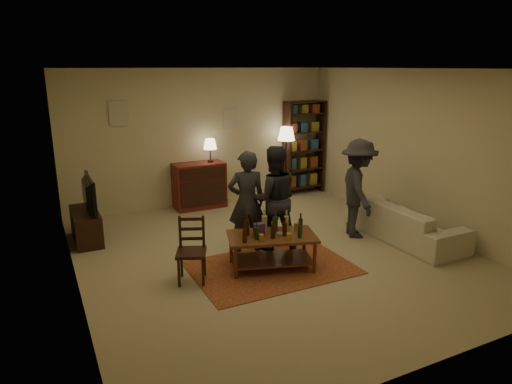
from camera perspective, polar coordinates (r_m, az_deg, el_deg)
floor at (r=6.95m, az=2.14°, el=-7.70°), size 6.00×6.00×0.00m
room_shell at (r=8.97m, az=-10.69°, el=9.33°), size 6.00×6.00×6.00m
rug at (r=6.49m, az=1.96°, el=-9.41°), size 2.20×1.50×0.01m
coffee_table at (r=6.32m, az=1.96°, el=-5.96°), size 1.34×0.97×0.83m
dining_chair at (r=6.03m, az=-8.05°, el=-6.89°), size 0.50×0.50×0.87m
tv_stand at (r=7.80m, az=-20.52°, el=-3.07°), size 0.40×1.00×1.06m
dresser at (r=9.09m, az=-7.04°, el=0.98°), size 1.00×0.50×1.36m
bookshelf at (r=10.07m, az=5.97°, el=5.68°), size 0.90×0.34×2.02m
floor_lamp at (r=9.66m, az=3.81°, el=6.71°), size 0.36×0.36×1.51m
sofa at (r=7.79m, az=18.03°, el=-3.49°), size 0.81×2.08×0.61m
person_left at (r=6.80m, az=-1.17°, el=-1.26°), size 0.64×0.50×1.56m
person_right at (r=6.88m, az=2.16°, el=-0.83°), size 0.91×0.79×1.61m
person_by_sofa at (r=7.59m, az=12.65°, el=0.40°), size 0.96×1.20×1.62m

